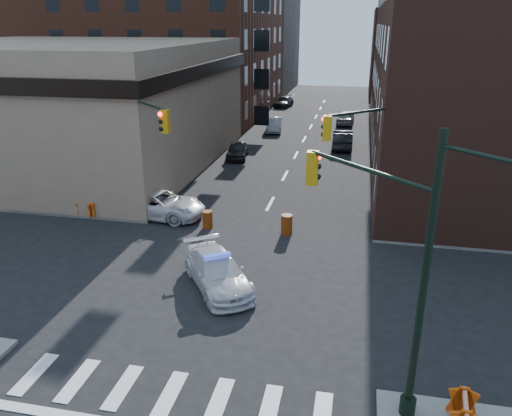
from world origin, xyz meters
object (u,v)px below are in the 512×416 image
at_px(parked_car_enear, 342,139).
at_px(parked_car_wfar, 274,125).
at_px(pickup, 158,204).
at_px(parked_car_wnear, 237,150).
at_px(police_car, 218,272).
at_px(barrel_bank, 208,220).
at_px(barricade_nw_a, 90,207).
at_px(barrel_road, 287,224).
at_px(pedestrian_a, 70,198).
at_px(pedestrian_b, 83,193).
at_px(barricade_se_a, 463,414).

bearing_deg(parked_car_enear, parked_car_wfar, -41.01).
xyz_separation_m(pickup, parked_car_wnear, (1.27, 13.43, -0.08)).
distance_m(police_car, barrel_bank, 6.39).
distance_m(barrel_bank, barricade_nw_a, 6.89).
xyz_separation_m(barrel_road, barricade_nw_a, (-11.13, 0.09, 0.10)).
distance_m(parked_car_enear, barrel_road, 19.67).
relative_size(parked_car_enear, barricade_nw_a, 3.82).
bearing_deg(police_car, parked_car_enear, 47.06).
xyz_separation_m(parked_car_wfar, pedestrian_a, (-7.50, -24.90, 0.32)).
bearing_deg(parked_car_wnear, pedestrian_a, -122.06).
bearing_deg(parked_car_wnear, barrel_bank, -90.40).
bearing_deg(parked_car_enear, pedestrian_b, 50.62).
relative_size(parked_car_wnear, barricade_se_a, 3.22).
distance_m(parked_car_wfar, parked_car_enear, 8.93).
xyz_separation_m(barrel_bank, barricade_se_a, (10.81, -12.21, 0.13)).
relative_size(barricade_se_a, barricade_nw_a, 0.96).
bearing_deg(barrel_bank, barricade_se_a, -48.49).
height_order(police_car, barrel_road, police_car).
xyz_separation_m(pedestrian_b, barricade_nw_a, (0.93, -0.94, -0.45)).
xyz_separation_m(police_car, pedestrian_a, (-10.50, 6.31, 0.32)).
height_order(parked_car_enear, barricade_nw_a, parked_car_enear).
bearing_deg(barricade_nw_a, parked_car_enear, 67.55).
height_order(pickup, parked_car_wnear, pickup).
height_order(parked_car_wnear, barrel_road, parked_car_wnear).
relative_size(police_car, parked_car_wnear, 1.22).
distance_m(police_car, barricade_nw_a, 11.02).
distance_m(parked_car_wnear, barricade_se_a, 29.56).
xyz_separation_m(parked_car_enear, barrel_road, (-1.98, -19.57, -0.27)).
bearing_deg(parked_car_wfar, police_car, -91.68).
bearing_deg(parked_car_wfar, pedestrian_a, -113.93).
relative_size(barrel_bank, barricade_se_a, 0.79).
xyz_separation_m(parked_car_wfar, parked_car_enear, (6.96, -5.59, 0.10)).
xyz_separation_m(parked_car_wfar, pedestrian_b, (-7.08, -24.14, 0.39)).
distance_m(parked_car_wnear, parked_car_enear, 9.66).
xyz_separation_m(police_car, parked_car_wfar, (-3.00, 31.21, -0.01)).
bearing_deg(barricade_nw_a, police_car, -22.34).
bearing_deg(pedestrian_b, police_car, -52.99).
bearing_deg(barricade_nw_a, parked_car_wnear, 82.35).
bearing_deg(police_car, parked_car_wfar, 61.35).
bearing_deg(pedestrian_b, pedestrian_a, -136.87).
xyz_separation_m(parked_car_wnear, barrel_bank, (1.92, -14.46, -0.19)).
xyz_separation_m(parked_car_wnear, parked_car_wfar, (1.19, 10.77, 0.02)).
relative_size(parked_car_wfar, barricade_se_a, 3.45).
distance_m(police_car, barrel_road, 6.37).
distance_m(pedestrian_a, barrel_bank, 8.26).
xyz_separation_m(pickup, barrel_bank, (3.19, -1.03, -0.27)).
bearing_deg(pickup, parked_car_wfar, 0.05).
bearing_deg(parked_car_wfar, pickup, -102.95).
distance_m(police_car, pickup, 8.87).
bearing_deg(parked_car_wfar, barrel_bank, -95.50).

